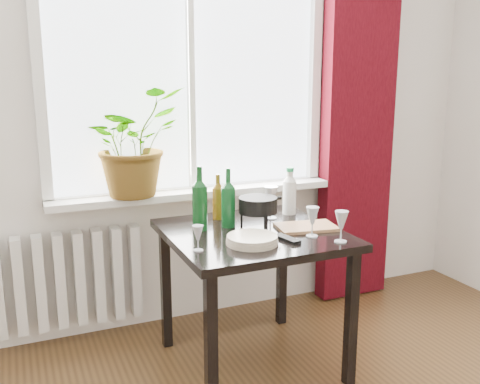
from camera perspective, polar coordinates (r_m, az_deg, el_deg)
name	(u,v)px	position (r m, az deg, el deg)	size (l,w,h in m)	color
window	(189,59)	(3.19, -5.42, 13.92)	(1.72, 0.08, 1.62)	white
windowsill	(196,192)	(3.20, -4.74, -0.04)	(1.72, 0.20, 0.04)	silver
curtain	(358,108)	(3.62, 12.52, 8.70)	(0.50, 0.12, 2.56)	#34040B
radiator	(70,279)	(3.21, -17.70, -8.86)	(0.80, 0.10, 0.55)	silver
table	(253,248)	(2.75, 1.35, -5.99)	(0.85, 0.85, 0.74)	black
potted_plant	(132,142)	(3.03, -11.40, 5.23)	(0.54, 0.47, 0.60)	#2D7B21
wine_bottle_left	(200,198)	(2.70, -4.32, -0.60)	(0.08, 0.08, 0.34)	#0B3A14
wine_bottle_right	(228,197)	(2.75, -1.27, -0.58)	(0.07, 0.07, 0.31)	#0D431A
bottle_amber	(218,196)	(2.91, -2.36, -0.47)	(0.06, 0.06, 0.25)	#65410B
cleaning_bottle	(290,191)	(3.02, 5.31, 0.12)	(0.08, 0.08, 0.27)	silver
wineglass_front_right	(312,222)	(2.63, 7.72, -3.15)	(0.06, 0.06, 0.15)	silver
wineglass_far_right	(341,226)	(2.56, 10.74, -3.62)	(0.07, 0.07, 0.16)	silver
wineglass_back_center	(271,202)	(2.93, 3.28, -1.08)	(0.08, 0.08, 0.19)	silver
wineglass_back_left	(199,207)	(2.84, -4.35, -1.56)	(0.08, 0.08, 0.18)	silver
wineglass_front_left	(198,238)	(2.41, -4.50, -4.93)	(0.05, 0.05, 0.12)	#B6BBC4
plate_stack	(252,240)	(2.51, 1.30, -5.10)	(0.25, 0.25, 0.04)	beige
fondue_pot	(258,212)	(2.77, 1.91, -2.14)	(0.23, 0.20, 0.16)	black
tv_remote	(287,239)	(2.57, 5.04, -5.01)	(0.05, 0.15, 0.02)	black
cutting_board	(306,227)	(2.78, 7.06, -3.72)	(0.30, 0.19, 0.02)	#A17149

